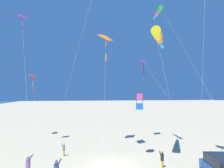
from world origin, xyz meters
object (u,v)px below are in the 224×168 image
object	(u,v)px
person_bystander_far	(28,165)
kite_windsock_small_distant	(158,12)
kite_windsock_teal_far_right	(159,37)
kite_box_white_trailing	(139,102)
kite_delta_checkered_midright	(106,38)
person_child_green_jacket	(64,149)
kite_delta_yellow_midlevel	(34,76)
person_child_grey_jacket	(162,158)
kite_delta_red_high_left	(144,62)
kite_delta_black_fish_shape	(22,17)

from	to	relation	value
person_bystander_far	kite_windsock_small_distant	world-z (taller)	kite_windsock_small_distant
person_bystander_far	kite_windsock_teal_far_right	size ratio (longest dim) A/B	0.14
kite_box_white_trailing	kite_delta_checkered_midright	bearing A→B (deg)	109.23
person_child_green_jacket	kite_windsock_teal_far_right	bearing A→B (deg)	-25.25
person_child_green_jacket	person_bystander_far	world-z (taller)	person_bystander_far
kite_windsock_small_distant	kite_delta_yellow_midlevel	xyz separation A→B (m)	(-14.76, 11.41, -7.29)
person_child_green_jacket	person_child_grey_jacket	distance (m)	9.79
kite_box_white_trailing	kite_delta_red_high_left	world-z (taller)	kite_delta_red_high_left
kite_windsock_small_distant	person_child_green_jacket	bearing A→B (deg)	177.37
kite_delta_checkered_midright	kite_windsock_small_distant	bearing A→B (deg)	-31.05
kite_box_white_trailing	kite_delta_yellow_midlevel	bearing A→B (deg)	129.28
kite_delta_checkered_midright	kite_windsock_teal_far_right	bearing A→B (deg)	-64.22
person_bystander_far	kite_box_white_trailing	xyz separation A→B (m)	(10.20, 2.27, 4.58)
kite_delta_checkered_midright	person_child_grey_jacket	bearing A→B (deg)	-75.00
person_child_grey_jacket	person_bystander_far	bearing A→B (deg)	174.16
person_child_green_jacket	kite_delta_red_high_left	world-z (taller)	kite_delta_red_high_left
person_bystander_far	kite_delta_yellow_midlevel	bearing A→B (deg)	93.20
kite_box_white_trailing	kite_windsock_small_distant	xyz separation A→B (m)	(3.68, 2.14, 10.86)
kite_windsock_small_distant	kite_delta_checkered_midright	xyz separation A→B (m)	(-5.61, 3.38, -2.84)
kite_windsock_small_distant	kite_windsock_teal_far_right	bearing A→B (deg)	-121.66
kite_windsock_teal_far_right	kite_box_white_trailing	distance (m)	6.70
person_child_green_jacket	kite_delta_checkered_midright	xyz separation A→B (m)	(5.36, 2.87, 12.83)
kite_delta_yellow_midlevel	kite_delta_checkered_midright	bearing A→B (deg)	-41.25
person_bystander_far	kite_box_white_trailing	bearing A→B (deg)	12.53
kite_windsock_teal_far_right	kite_delta_black_fish_shape	xyz separation A→B (m)	(-13.64, 9.13, 4.01)
person_child_grey_jacket	kite_box_white_trailing	bearing A→B (deg)	97.70
kite_delta_checkered_midright	kite_box_white_trailing	bearing A→B (deg)	-70.77
kite_box_white_trailing	kite_windsock_small_distant	world-z (taller)	kite_windsock_small_distant
person_child_green_jacket	kite_delta_black_fish_shape	size ratio (longest dim) A/B	0.08
kite_windsock_teal_far_right	kite_windsock_small_distant	size ratio (longest dim) A/B	0.74
kite_windsock_teal_far_right	kite_delta_black_fish_shape	size ratio (longest dim) A/B	0.76
person_child_green_jacket	kite_delta_yellow_midlevel	xyz separation A→B (m)	(-3.80, 10.90, 8.38)
person_bystander_far	kite_delta_black_fish_shape	distance (m)	18.07
kite_delta_black_fish_shape	kite_windsock_small_distant	xyz separation A→B (m)	(15.87, -5.51, 0.48)
person_bystander_far	kite_delta_yellow_midlevel	xyz separation A→B (m)	(-0.88, 15.81, 8.15)
kite_windsock_teal_far_right	kite_windsock_small_distant	bearing A→B (deg)	58.34
kite_delta_yellow_midlevel	kite_delta_black_fish_shape	bearing A→B (deg)	-100.65
kite_delta_yellow_midlevel	kite_box_white_trailing	bearing A→B (deg)	-50.72
kite_box_white_trailing	person_child_green_jacket	bearing A→B (deg)	160.03
kite_windsock_teal_far_right	kite_delta_black_fish_shape	distance (m)	16.90
kite_windsock_teal_far_right	kite_box_white_trailing	xyz separation A→B (m)	(-1.45, 1.47, -6.38)
person_bystander_far	kite_box_white_trailing	world-z (taller)	kite_box_white_trailing
kite_windsock_teal_far_right	kite_delta_red_high_left	xyz separation A→B (m)	(2.72, 8.67, -0.84)
person_child_grey_jacket	kite_delta_black_fish_shape	bearing A→B (deg)	138.95
kite_delta_red_high_left	kite_delta_yellow_midlevel	xyz separation A→B (m)	(-15.26, 6.35, -1.96)
person_bystander_far	kite_delta_red_high_left	size ratio (longest dim) A/B	0.14
person_child_grey_jacket	kite_windsock_teal_far_right	distance (m)	11.33
kite_windsock_teal_far_right	person_child_green_jacket	bearing A→B (deg)	154.75
person_child_grey_jacket	kite_delta_black_fish_shape	size ratio (longest dim) A/B	0.09
kite_delta_black_fish_shape	kite_delta_checkered_midright	xyz separation A→B (m)	(10.26, -2.14, -2.36)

